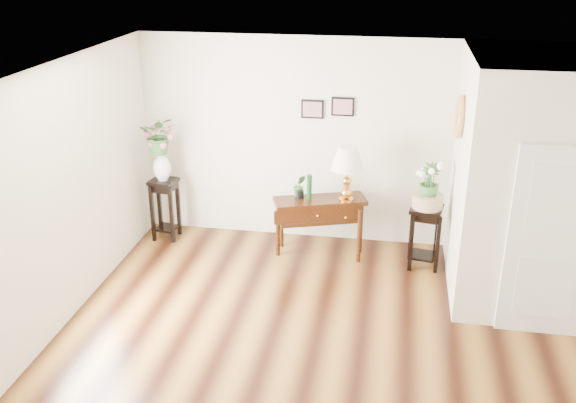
% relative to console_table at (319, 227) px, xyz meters
% --- Properties ---
extents(floor, '(6.00, 5.50, 0.02)m').
position_rel_console_table_xyz_m(floor, '(0.46, -2.20, -0.40)').
color(floor, brown).
rests_on(floor, ground).
extents(ceiling, '(6.00, 5.50, 0.02)m').
position_rel_console_table_xyz_m(ceiling, '(0.46, -2.20, 2.40)').
color(ceiling, white).
rests_on(ceiling, ground).
extents(wall_back, '(6.00, 0.02, 2.80)m').
position_rel_console_table_xyz_m(wall_back, '(0.46, 0.55, 1.00)').
color(wall_back, silver).
rests_on(wall_back, ground).
extents(wall_left, '(0.02, 5.50, 2.80)m').
position_rel_console_table_xyz_m(wall_left, '(-2.54, -2.20, 1.00)').
color(wall_left, silver).
rests_on(wall_left, ground).
extents(partition, '(1.80, 1.95, 2.80)m').
position_rel_console_table_xyz_m(partition, '(2.56, -0.43, 1.00)').
color(partition, silver).
rests_on(partition, floor).
extents(door, '(0.90, 0.05, 2.10)m').
position_rel_console_table_xyz_m(door, '(2.56, -1.43, 0.65)').
color(door, silver).
rests_on(door, floor).
extents(art_print_left, '(0.30, 0.02, 0.25)m').
position_rel_console_table_xyz_m(art_print_left, '(-0.19, 0.53, 1.45)').
color(art_print_left, black).
rests_on(art_print_left, wall_back).
extents(art_print_right, '(0.30, 0.02, 0.25)m').
position_rel_console_table_xyz_m(art_print_right, '(0.21, 0.53, 1.50)').
color(art_print_right, black).
rests_on(art_print_right, wall_back).
extents(wall_ornament, '(0.07, 0.51, 0.51)m').
position_rel_console_table_xyz_m(wall_ornament, '(1.62, -0.30, 1.65)').
color(wall_ornament, '#DD904A').
rests_on(wall_ornament, partition).
extents(console_table, '(1.26, 0.77, 0.80)m').
position_rel_console_table_xyz_m(console_table, '(0.00, 0.00, 0.00)').
color(console_table, black).
rests_on(console_table, floor).
extents(table_lamp, '(0.47, 0.47, 0.73)m').
position_rel_console_table_xyz_m(table_lamp, '(0.34, 0.00, 0.75)').
color(table_lamp, gold).
rests_on(table_lamp, console_table).
extents(green_vase, '(0.09, 0.09, 0.32)m').
position_rel_console_table_xyz_m(green_vase, '(-0.14, 0.00, 0.57)').
color(green_vase, '#0D391A').
rests_on(green_vase, console_table).
extents(potted_plant, '(0.20, 0.18, 0.30)m').
position_rel_console_table_xyz_m(potted_plant, '(-0.27, 0.00, 0.55)').
color(potted_plant, '#32612B').
rests_on(potted_plant, console_table).
extents(plant_stand_a, '(0.39, 0.39, 0.87)m').
position_rel_console_table_xyz_m(plant_stand_a, '(-2.19, 0.14, 0.04)').
color(plant_stand_a, black).
rests_on(plant_stand_a, floor).
extents(porcelain_vase, '(0.25, 0.25, 0.42)m').
position_rel_console_table_xyz_m(porcelain_vase, '(-2.19, 0.14, 0.70)').
color(porcelain_vase, white).
rests_on(porcelain_vase, plant_stand_a).
extents(lily_arrangement, '(0.56, 0.51, 0.53)m').
position_rel_console_table_xyz_m(lily_arrangement, '(-2.19, 0.14, 1.14)').
color(lily_arrangement, '#32612B').
rests_on(lily_arrangement, porcelain_vase).
extents(plant_stand_b, '(0.45, 0.45, 0.82)m').
position_rel_console_table_xyz_m(plant_stand_b, '(1.36, -0.10, 0.01)').
color(plant_stand_b, black).
rests_on(plant_stand_b, floor).
extents(ceramic_bowl, '(0.44, 0.44, 0.17)m').
position_rel_console_table_xyz_m(ceramic_bowl, '(1.36, -0.10, 0.50)').
color(ceramic_bowl, '#BCAD93').
rests_on(ceramic_bowl, plant_stand_b).
extents(narcissus, '(0.32, 0.32, 0.46)m').
position_rel_console_table_xyz_m(narcissus, '(1.36, -0.10, 0.77)').
color(narcissus, '#32612B').
rests_on(narcissus, ceramic_bowl).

